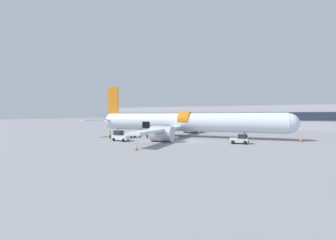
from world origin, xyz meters
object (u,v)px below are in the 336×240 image
baggage_tug_rear (167,135)px  baggage_cart_loading (129,135)px  ground_crew_supervisor (140,132)px  ground_crew_loader_a (147,134)px  baggage_tug_mid (120,137)px  ground_crew_loader_b (110,134)px  airplane (183,123)px  baggage_tug_lead (240,140)px  ground_crew_driver (117,133)px

baggage_tug_rear → baggage_cart_loading: (-7.33, -1.45, -0.17)m
baggage_tug_rear → ground_crew_supervisor: bearing=175.5°
ground_crew_loader_a → baggage_tug_mid: bearing=-113.8°
ground_crew_loader_b → baggage_cart_loading: bearing=50.3°
airplane → baggage_tug_lead: 13.51m
ground_crew_supervisor → airplane: bearing=26.0°
baggage_tug_lead → ground_crew_driver: (-22.96, 0.77, 0.33)m
baggage_cart_loading → ground_crew_loader_a: ground_crew_loader_a is taller
airplane → baggage_tug_lead: airplane is taller
ground_crew_loader_a → baggage_tug_lead: bearing=-4.7°
baggage_tug_rear → ground_crew_loader_a: size_ratio=1.77×
baggage_tug_mid → ground_crew_supervisor: 7.17m
airplane → ground_crew_loader_a: size_ratio=25.69×
ground_crew_loader_a → ground_crew_driver: bearing=-174.6°
ground_crew_driver → airplane: bearing=28.2°
ground_crew_driver → ground_crew_supervisor: size_ratio=1.05×
baggage_tug_mid → ground_crew_loader_a: 5.85m
baggage_cart_loading → ground_crew_loader_b: 3.75m
ground_crew_loader_a → ground_crew_supervisor: bearing=144.2°
baggage_tug_rear → ground_crew_loader_a: (-3.41, -1.35, 0.14)m
ground_crew_loader_b → ground_crew_supervisor: 6.11m
baggage_tug_mid → baggage_tug_rear: size_ratio=1.19×
baggage_tug_rear → baggage_cart_loading: size_ratio=0.80×
baggage_tug_mid → ground_crew_supervisor: size_ratio=1.91×
baggage_tug_rear → ground_crew_loader_b: baggage_tug_rear is taller
ground_crew_supervisor → ground_crew_driver: bearing=-147.5°
ground_crew_supervisor → ground_crew_loader_b: bearing=-128.4°
baggage_tug_mid → ground_crew_driver: size_ratio=1.83×
airplane → baggage_tug_rear: (-1.90, -4.28, -2.19)m
airplane → baggage_tug_rear: airplane is taller
airplane → baggage_tug_mid: size_ratio=12.18×
ground_crew_driver → baggage_tug_lead: bearing=-1.9°
ground_crew_loader_b → ground_crew_supervisor: bearing=51.6°
baggage_tug_lead → baggage_tug_rear: baggage_tug_rear is taller
baggage_cart_loading → ground_crew_supervisor: ground_crew_supervisor is taller
baggage_tug_rear → ground_crew_driver: (-9.73, -1.95, 0.27)m
baggage_cart_loading → baggage_tug_mid: bearing=-73.5°
ground_crew_supervisor → ground_crew_loader_a: bearing=-35.8°
airplane → ground_crew_supervisor: (-7.83, -3.82, -1.96)m
ground_crew_loader_b → ground_crew_loader_a: bearing=25.2°
ground_crew_driver → baggage_cart_loading: bearing=11.8°
baggage_tug_mid → ground_crew_driver: ground_crew_driver is taller
airplane → baggage_tug_mid: airplane is taller
baggage_tug_mid → baggage_cart_loading: (-1.56, 5.25, -0.23)m
baggage_tug_rear → ground_crew_driver: size_ratio=1.54×
baggage_tug_lead → ground_crew_supervisor: 19.43m
ground_crew_driver → baggage_tug_rear: bearing=11.3°
baggage_cart_loading → airplane: bearing=31.8°
ground_crew_loader_a → ground_crew_driver: 6.35m
baggage_tug_mid → ground_crew_driver: (-3.96, 4.75, 0.21)m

